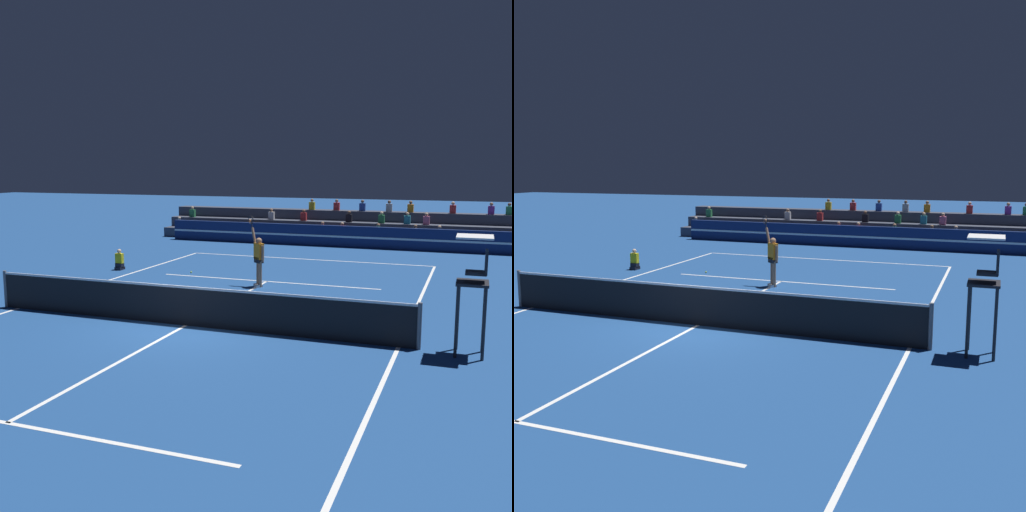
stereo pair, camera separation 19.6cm
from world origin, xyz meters
TOP-DOWN VIEW (x-y plane):
  - ground_plane at (0.00, 0.00)m, footprint 120.00×120.00m
  - court_lines at (0.00, 0.00)m, footprint 11.10×23.90m
  - tennis_net at (0.00, 0.00)m, footprint 12.00×0.10m
  - sponsor_banner_wall at (0.00, 16.43)m, footprint 18.00×0.26m
  - bleacher_stand at (0.02, 18.97)m, footprint 20.41×2.85m
  - umpire_chair at (7.08, -0.00)m, footprint 0.76×0.84m
  - ball_kid_courtside at (-6.37, 6.66)m, footprint 0.30×0.36m
  - tennis_player at (0.04, 5.48)m, footprint 0.81×0.69m
  - tennis_ball at (-3.34, 7.02)m, footprint 0.07×0.07m

SIDE VIEW (x-z plane):
  - ground_plane at x=0.00m, z-range 0.00..0.00m
  - court_lines at x=0.00m, z-range 0.00..0.01m
  - tennis_ball at x=-3.34m, z-range 0.00..0.07m
  - ball_kid_courtside at x=-6.37m, z-range -0.09..0.75m
  - tennis_net at x=0.00m, z-range -0.01..1.09m
  - sponsor_banner_wall at x=0.00m, z-range 0.00..1.10m
  - bleacher_stand at x=0.02m, z-range -0.49..1.79m
  - tennis_player at x=0.04m, z-range -0.25..2.23m
  - umpire_chair at x=7.08m, z-range 0.38..3.05m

